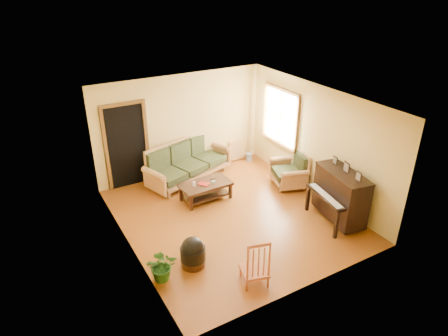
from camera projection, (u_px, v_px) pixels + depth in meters
floor at (231, 216)px, 8.74m from camera, size 5.00×5.00×0.00m
doorway at (127, 147)px, 9.56m from camera, size 1.08×0.16×2.05m
window at (281, 117)px, 10.06m from camera, size 0.12×1.36×1.46m
sofa at (188, 162)px, 10.05m from camera, size 2.47×1.61×0.98m
coffee_table at (206, 191)px, 9.27m from camera, size 1.19×0.68×0.42m
armchair at (289, 169)px, 9.77m from camera, size 1.08×1.11×0.89m
piano at (340, 197)px, 8.36m from camera, size 0.98×1.40×1.14m
footstool at (193, 255)px, 7.19m from camera, size 0.59×0.59×0.44m
red_chair at (255, 260)px, 6.69m from camera, size 0.55×0.57×0.93m
leaning_frame at (237, 150)px, 11.19m from camera, size 0.46×0.15×0.60m
ceramic_crock at (249, 157)px, 11.22m from camera, size 0.22×0.22×0.22m
potted_plant at (162, 265)px, 6.83m from camera, size 0.66×0.62×0.59m
book at (202, 186)px, 9.05m from camera, size 0.28×0.29×0.02m
candle at (194, 184)px, 9.03m from camera, size 0.08×0.08×0.11m
glass_jar at (214, 182)px, 9.18m from camera, size 0.09×0.09×0.05m
remote at (213, 179)px, 9.35m from camera, size 0.14×0.06×0.01m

